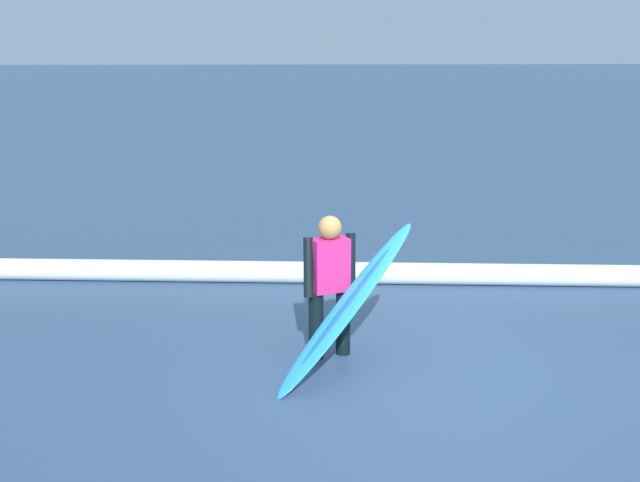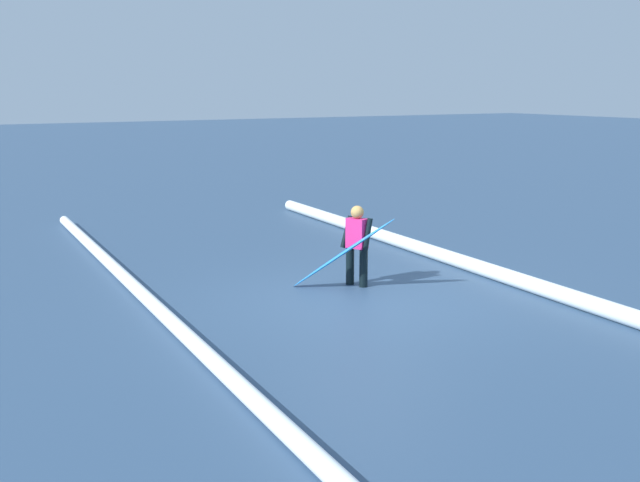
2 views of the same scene
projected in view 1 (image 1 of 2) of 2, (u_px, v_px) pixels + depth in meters
name	position (u px, v px, depth m)	size (l,w,h in m)	color
ground_plane	(432.00, 372.00, 7.64)	(128.54, 128.54, 0.00)	#324D6C
surfer	(330.00, 279.00, 7.83)	(0.49, 0.37, 1.36)	black
surfboard	(348.00, 306.00, 7.51)	(1.44, 1.38, 1.28)	#268CE5
wave_crest_foreground	(382.00, 273.00, 10.23)	(0.26, 0.26, 17.31)	white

